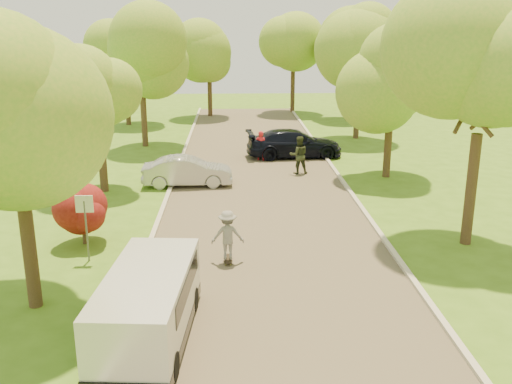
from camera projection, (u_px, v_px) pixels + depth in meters
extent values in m
plane|color=#406818|center=(281.00, 319.00, 14.58)|extent=(100.00, 100.00, 0.00)
cube|color=#4C4438|center=(264.00, 217.00, 22.25)|extent=(8.00, 60.00, 0.01)
cube|color=#B2AD9E|center=(159.00, 218.00, 22.07)|extent=(0.18, 60.00, 0.12)
cube|color=#B2AD9E|center=(366.00, 215.00, 22.39)|extent=(0.18, 60.00, 0.12)
cylinder|color=#59595E|center=(87.00, 231.00, 17.90)|extent=(0.06, 0.06, 2.00)
cube|color=white|center=(84.00, 204.00, 17.65)|extent=(0.55, 0.04, 0.55)
cylinder|color=#382619|center=(84.00, 234.00, 19.50)|extent=(0.12, 0.12, 0.70)
sphere|color=#590F0F|center=(82.00, 213.00, 19.29)|extent=(1.70, 1.70, 1.70)
cylinder|color=#382619|center=(29.00, 243.00, 14.77)|extent=(0.36, 0.36, 3.60)
sphere|color=#5B9628|center=(14.00, 121.00, 13.88)|extent=(4.60, 4.60, 4.60)
sphere|color=#5B9628|center=(40.00, 92.00, 13.71)|extent=(3.45, 3.45, 3.45)
cylinder|color=#382619|center=(102.00, 157.00, 25.36)|extent=(0.36, 0.36, 3.15)
sphere|color=#5B9628|center=(97.00, 93.00, 24.56)|extent=(4.20, 4.20, 4.20)
sphere|color=#5B9628|center=(111.00, 78.00, 24.41)|extent=(3.15, 3.15, 3.15)
cylinder|color=#382619|center=(144.00, 115.00, 34.87)|extent=(0.36, 0.36, 3.83)
sphere|color=#5B9628|center=(141.00, 59.00, 33.92)|extent=(4.80, 4.80, 4.80)
sphere|color=#5B9628|center=(152.00, 47.00, 33.75)|extent=(3.60, 3.60, 3.60)
cylinder|color=#382619|center=(471.00, 190.00, 19.10)|extent=(0.36, 0.36, 3.83)
sphere|color=#5B9628|center=(482.00, 87.00, 18.14)|extent=(5.00, 5.00, 5.00)
sphere|color=#5B9628|center=(508.00, 63.00, 17.96)|extent=(3.75, 3.75, 3.75)
cylinder|color=#382619|center=(388.00, 143.00, 27.78)|extent=(0.36, 0.36, 3.38)
sphere|color=#5B9628|center=(392.00, 81.00, 26.93)|extent=(4.40, 4.40, 4.40)
sphere|color=#5B9628|center=(407.00, 66.00, 26.77)|extent=(3.30, 3.30, 3.30)
cylinder|color=#382619|center=(357.00, 108.00, 37.29)|extent=(0.36, 0.36, 4.05)
sphere|color=#5B9628|center=(360.00, 51.00, 36.28)|extent=(5.20, 5.20, 5.20)
sphere|color=#5B9628|center=(373.00, 39.00, 36.09)|extent=(3.90, 3.90, 3.90)
cylinder|color=#382619|center=(127.00, 101.00, 42.47)|extent=(0.36, 0.36, 3.60)
sphere|color=#5B9628|center=(124.00, 55.00, 41.54)|extent=(5.00, 5.00, 5.00)
sphere|color=#5B9628|center=(134.00, 45.00, 41.36)|extent=(3.75, 3.75, 3.75)
cylinder|color=#382619|center=(348.00, 95.00, 45.03)|extent=(0.36, 0.36, 3.83)
sphere|color=#5B9628|center=(350.00, 51.00, 44.07)|extent=(5.00, 5.00, 5.00)
sphere|color=#5B9628|center=(360.00, 40.00, 43.89)|extent=(3.75, 3.75, 3.75)
cylinder|color=#382619|center=(210.00, 95.00, 46.58)|extent=(0.36, 0.36, 3.38)
sphere|color=#5B9628|center=(209.00, 56.00, 45.70)|extent=(4.80, 4.80, 4.80)
sphere|color=#5B9628|center=(218.00, 47.00, 45.52)|extent=(3.60, 3.60, 3.60)
cylinder|color=#382619|center=(293.00, 91.00, 48.74)|extent=(0.36, 0.36, 3.60)
sphere|color=#5B9628|center=(293.00, 51.00, 47.81)|extent=(5.00, 5.00, 5.00)
sphere|color=#5B9628|center=(302.00, 42.00, 47.63)|extent=(3.75, 3.75, 3.75)
cube|color=silver|center=(148.00, 304.00, 13.32)|extent=(2.16, 4.70, 1.57)
cube|color=black|center=(150.00, 330.00, 13.51)|extent=(2.19, 4.79, 0.29)
cube|color=black|center=(149.00, 285.00, 13.44)|extent=(2.09, 3.37, 0.52)
cylinder|color=black|center=(96.00, 365.00, 12.07)|extent=(0.28, 0.64, 0.63)
cylinder|color=black|center=(172.00, 366.00, 12.01)|extent=(0.28, 0.64, 0.63)
cylinder|color=black|center=(131.00, 299.00, 14.99)|extent=(0.28, 0.64, 0.63)
cylinder|color=black|center=(193.00, 300.00, 14.93)|extent=(0.28, 0.64, 0.63)
imported|color=#A5A6AA|center=(187.00, 171.00, 26.50)|extent=(4.21, 1.60, 1.37)
imported|color=black|center=(294.00, 143.00, 32.25)|extent=(5.54, 2.59, 1.56)
cube|color=black|center=(228.00, 259.00, 18.08)|extent=(0.25, 0.82, 0.02)
cylinder|color=#BFCC4C|center=(230.00, 257.00, 18.38)|extent=(0.03, 0.06, 0.06)
cylinder|color=#BFCC4C|center=(226.00, 257.00, 18.37)|extent=(0.03, 0.06, 0.06)
cylinder|color=#BFCC4C|center=(231.00, 264.00, 17.82)|extent=(0.03, 0.06, 0.06)
cylinder|color=#BFCC4C|center=(226.00, 264.00, 17.81)|extent=(0.03, 0.06, 0.06)
imported|color=slate|center=(228.00, 235.00, 17.85)|extent=(1.04, 0.62, 1.60)
imported|color=red|center=(261.00, 146.00, 31.37)|extent=(0.71, 0.58, 1.67)
imported|color=#28301C|center=(299.00, 155.00, 28.55)|extent=(0.99, 0.80, 1.92)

